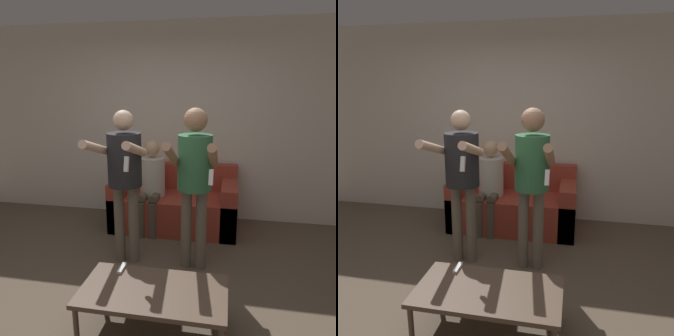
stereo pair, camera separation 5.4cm
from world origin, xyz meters
TOP-DOWN VIEW (x-y plane):
  - ground_plane at (0.00, 0.00)m, footprint 14.00×14.00m
  - wall_back at (0.00, 2.21)m, footprint 6.40×0.06m
  - couch at (0.15, 1.78)m, footprint 1.62×0.80m
  - person_standing_left at (-0.21, 0.76)m, footprint 0.47×0.74m
  - person_standing_right at (0.50, 0.76)m, footprint 0.45×0.72m
  - person_seated at (-0.14, 1.62)m, footprint 0.33×0.54m
  - coffee_table at (0.32, -0.23)m, footprint 1.09×0.59m
  - remote_on_table at (-0.00, -0.02)m, footprint 0.04×0.15m

SIDE VIEW (x-z plane):
  - ground_plane at x=0.00m, z-range 0.00..0.00m
  - couch at x=0.15m, z-range -0.11..0.70m
  - coffee_table at x=0.32m, z-range 0.15..0.53m
  - remote_on_table at x=0.00m, z-range 0.37..0.40m
  - person_seated at x=-0.14m, z-range 0.07..1.25m
  - person_standing_left at x=-0.21m, z-range 0.21..1.84m
  - person_standing_right at x=0.50m, z-range 0.21..1.87m
  - wall_back at x=0.00m, z-range 0.00..2.70m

